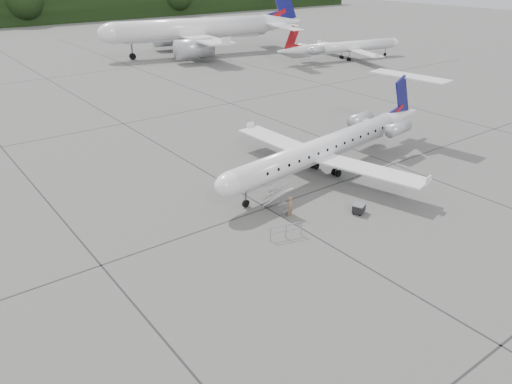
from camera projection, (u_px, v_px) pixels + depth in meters
ground at (357, 205)px, 37.32m from camera, size 320.00×320.00×0.00m
main_regional_jet at (320, 139)px, 41.16m from camera, size 27.78×21.68×6.54m
airstair at (278, 198)px, 36.10m from camera, size 1.14×2.28×2.05m
passenger at (290, 207)px, 35.41m from camera, size 0.68×0.61×1.55m
safety_railing at (286, 231)px, 32.74m from camera, size 2.13×0.71×1.00m
baggage_cart at (359, 208)px, 36.00m from camera, size 1.13×1.04×0.79m
bg_narrowbody at (192, 18)px, 92.45m from camera, size 42.05×34.08×13.36m
bg_regional_right at (350, 41)px, 89.83m from camera, size 27.39×21.96×6.42m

